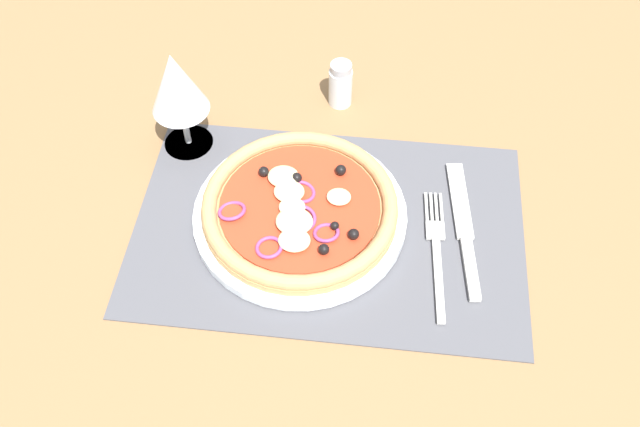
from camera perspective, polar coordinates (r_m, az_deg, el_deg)
ground_plane at (r=84.24cm, az=0.72°, el=-1.67°), size 190.00×140.00×2.40cm
placemat at (r=83.11cm, az=0.73°, el=-1.11°), size 46.44×30.25×0.40cm
plate at (r=83.11cm, az=-1.65°, el=-0.14°), size 25.56×25.56×1.31cm
pizza at (r=81.68cm, az=-1.70°, el=0.57°), size 23.26×23.26×2.63cm
fork at (r=82.05cm, az=9.54°, el=-2.72°), size 2.67×18.06×0.44cm
knife at (r=84.36cm, az=11.74°, el=-1.03°), size 3.89×20.06×0.62cm
wine_glass at (r=86.72cm, az=-11.71°, el=10.20°), size 7.20×7.20×14.90cm
pepper_shaker at (r=95.38cm, az=1.70°, el=10.57°), size 3.20×3.20×6.70cm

